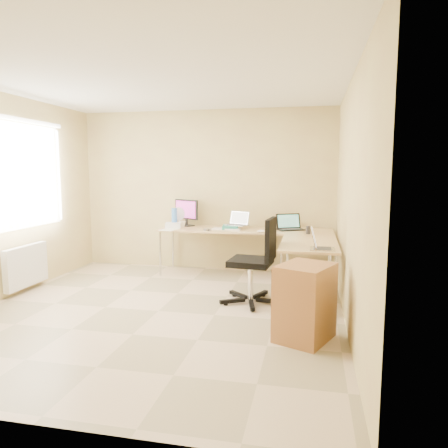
% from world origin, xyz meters
% --- Properties ---
extents(floor, '(4.50, 4.50, 0.00)m').
position_xyz_m(floor, '(0.00, 0.00, 0.00)').
color(floor, '#C2AA8B').
rests_on(floor, ground).
extents(ceiling, '(4.50, 4.50, 0.00)m').
position_xyz_m(ceiling, '(0.00, 0.00, 2.60)').
color(ceiling, white).
rests_on(ceiling, ground).
extents(wall_back, '(4.50, 0.00, 4.50)m').
position_xyz_m(wall_back, '(0.00, 2.25, 1.30)').
color(wall_back, '#CEC176').
rests_on(wall_back, ground).
extents(wall_front, '(4.50, 0.00, 4.50)m').
position_xyz_m(wall_front, '(0.00, -2.25, 1.30)').
color(wall_front, '#CEC176').
rests_on(wall_front, ground).
extents(wall_right, '(0.00, 4.50, 4.50)m').
position_xyz_m(wall_right, '(2.10, 0.00, 1.30)').
color(wall_right, '#CEC176').
rests_on(wall_right, ground).
extents(desk_main, '(2.65, 0.70, 0.73)m').
position_xyz_m(desk_main, '(0.72, 1.85, 0.36)').
color(desk_main, tan).
rests_on(desk_main, ground).
extents(desk_return, '(0.70, 1.30, 0.73)m').
position_xyz_m(desk_return, '(1.70, 0.85, 0.36)').
color(desk_return, tan).
rests_on(desk_return, ground).
extents(monitor, '(0.52, 0.40, 0.43)m').
position_xyz_m(monitor, '(-0.27, 2.05, 0.95)').
color(monitor, black).
rests_on(monitor, desk_main).
extents(book_stack, '(0.27, 0.34, 0.05)m').
position_xyz_m(book_stack, '(0.49, 1.85, 0.76)').
color(book_stack, '#247F6E').
rests_on(book_stack, desk_main).
extents(laptop_center, '(0.40, 0.35, 0.21)m').
position_xyz_m(laptop_center, '(0.59, 1.87, 0.89)').
color(laptop_center, '#B1B0B8').
rests_on(laptop_center, desk_main).
extents(laptop_black, '(0.47, 0.43, 0.24)m').
position_xyz_m(laptop_black, '(1.41, 1.92, 0.85)').
color(laptop_black, black).
rests_on(laptop_black, desk_main).
extents(keyboard, '(0.45, 0.18, 0.02)m').
position_xyz_m(keyboard, '(0.46, 1.75, 0.74)').
color(keyboard, white).
rests_on(keyboard, desk_main).
extents(mouse, '(0.12, 0.09, 0.04)m').
position_xyz_m(mouse, '(1.00, 1.55, 0.75)').
color(mouse, white).
rests_on(mouse, desk_main).
extents(mug, '(0.14, 0.14, 0.10)m').
position_xyz_m(mug, '(-0.29, 1.86, 0.78)').
color(mug, silver).
rests_on(mug, desk_main).
extents(cd_stack, '(0.16, 0.16, 0.03)m').
position_xyz_m(cd_stack, '(0.20, 1.58, 0.75)').
color(cd_stack, '#A7A8BA').
rests_on(cd_stack, desk_main).
extents(water_bottle, '(0.12, 0.12, 0.31)m').
position_xyz_m(water_bottle, '(-0.40, 1.81, 0.88)').
color(water_bottle, '#3F7BD0').
rests_on(water_bottle, desk_main).
extents(papers, '(0.25, 0.33, 0.01)m').
position_xyz_m(papers, '(-0.40, 1.55, 0.73)').
color(papers, white).
rests_on(papers, desk_main).
extents(white_box, '(0.26, 0.22, 0.09)m').
position_xyz_m(white_box, '(-0.40, 1.75, 0.77)').
color(white_box, silver).
rests_on(white_box, desk_main).
extents(desk_fan, '(0.29, 0.29, 0.28)m').
position_xyz_m(desk_fan, '(-0.40, 2.05, 0.87)').
color(desk_fan, silver).
rests_on(desk_fan, desk_main).
extents(black_cup, '(0.08, 0.08, 0.11)m').
position_xyz_m(black_cup, '(1.68, 1.56, 0.79)').
color(black_cup, '#272525').
rests_on(black_cup, desk_main).
extents(laptop_return, '(0.33, 0.26, 0.22)m').
position_xyz_m(laptop_return, '(1.85, 0.37, 0.84)').
color(laptop_return, silver).
rests_on(laptop_return, desk_return).
extents(office_chair, '(0.70, 0.70, 1.07)m').
position_xyz_m(office_chair, '(1.00, 0.54, 0.50)').
color(office_chair, black).
rests_on(office_chair, ground).
extents(cabinet, '(0.62, 0.68, 0.75)m').
position_xyz_m(cabinet, '(1.68, -0.48, 0.36)').
color(cabinet, brown).
rests_on(cabinet, ground).
extents(radiator, '(0.09, 0.80, 0.55)m').
position_xyz_m(radiator, '(-2.03, 0.40, 0.35)').
color(radiator, white).
rests_on(radiator, ground).
extents(window, '(0.10, 1.80, 1.40)m').
position_xyz_m(window, '(-2.05, 0.40, 1.55)').
color(window, white).
rests_on(window, wall_left).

